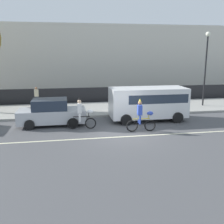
% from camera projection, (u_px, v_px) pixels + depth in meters
% --- Properties ---
extents(ground_plane, '(80.00, 80.00, 0.00)m').
position_uv_depth(ground_plane, '(127.00, 134.00, 14.62)').
color(ground_plane, '#4C4C4F').
extents(road_centre_line, '(36.00, 0.14, 0.01)m').
position_uv_depth(road_centre_line, '(129.00, 136.00, 14.14)').
color(road_centre_line, beige).
rests_on(road_centre_line, ground).
extents(sidewalk_curb, '(60.00, 5.00, 0.15)m').
position_uv_depth(sidewalk_curb, '(108.00, 108.00, 20.84)').
color(sidewalk_curb, '#9E9B93').
rests_on(sidewalk_curb, ground).
extents(fence_line, '(40.00, 0.08, 1.40)m').
position_uv_depth(fence_line, '(103.00, 95.00, 23.49)').
color(fence_line, black).
rests_on(fence_line, ground).
extents(building_backdrop, '(28.00, 8.00, 7.32)m').
position_uv_depth(building_backdrop, '(113.00, 59.00, 31.50)').
color(building_backdrop, beige).
rests_on(building_backdrop, ground).
extents(parade_cyclist_zebra, '(1.72, 0.50, 1.92)m').
position_uv_depth(parade_cyclist_zebra, '(82.00, 115.00, 15.35)').
color(parade_cyclist_zebra, black).
rests_on(parade_cyclist_zebra, ground).
extents(parade_cyclist_cobalt, '(1.72, 0.50, 1.92)m').
position_uv_depth(parade_cyclist_cobalt, '(142.00, 117.00, 14.86)').
color(parade_cyclist_cobalt, black).
rests_on(parade_cyclist_cobalt, ground).
extents(parked_van_white, '(5.00, 2.22, 2.18)m').
position_uv_depth(parked_van_white, '(149.00, 101.00, 17.29)').
color(parked_van_white, white).
rests_on(parked_van_white, ground).
extents(parked_car_silver, '(4.10, 1.92, 1.64)m').
position_uv_depth(parked_car_silver, '(52.00, 113.00, 16.24)').
color(parked_car_silver, '#B7BABF').
rests_on(parked_car_silver, ground).
extents(street_lamp_post, '(0.36, 0.36, 5.86)m').
position_uv_depth(street_lamp_post, '(206.00, 58.00, 20.82)').
color(street_lamp_post, black).
rests_on(street_lamp_post, sidewalk_curb).
extents(pedestrian_onlooker, '(0.32, 0.20, 1.62)m').
position_uv_depth(pedestrian_onlooker, '(37.00, 96.00, 20.88)').
color(pedestrian_onlooker, '#33333D').
rests_on(pedestrian_onlooker, sidewalk_curb).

